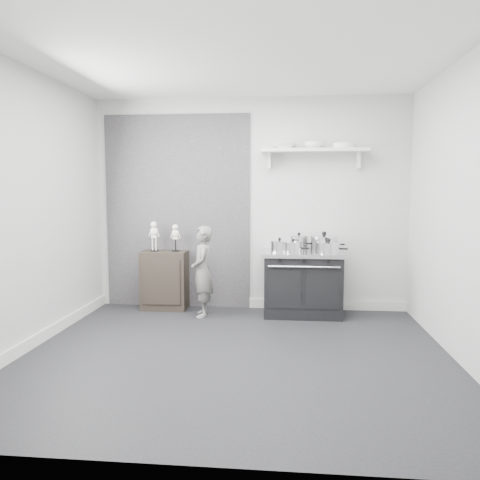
% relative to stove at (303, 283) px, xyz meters
% --- Properties ---
extents(ground, '(4.00, 4.00, 0.00)m').
position_rel_stove_xyz_m(ground, '(-0.68, -1.48, -0.40)').
color(ground, black).
rests_on(ground, ground).
extents(room_shell, '(4.02, 3.62, 2.71)m').
position_rel_stove_xyz_m(room_shell, '(-0.77, -1.33, 1.24)').
color(room_shell, '#BABAB7').
rests_on(room_shell, ground).
extents(wall_shelf, '(1.30, 0.26, 0.24)m').
position_rel_stove_xyz_m(wall_shelf, '(0.12, 0.20, 1.61)').
color(wall_shelf, silver).
rests_on(wall_shelf, room_shell).
extents(stove, '(0.98, 0.61, 0.79)m').
position_rel_stove_xyz_m(stove, '(0.00, 0.00, 0.00)').
color(stove, black).
rests_on(stove, ground).
extents(side_cabinet, '(0.58, 0.34, 0.75)m').
position_rel_stove_xyz_m(side_cabinet, '(-1.76, 0.13, -0.02)').
color(side_cabinet, black).
rests_on(side_cabinet, ground).
extents(child, '(0.33, 0.44, 1.10)m').
position_rel_stove_xyz_m(child, '(-1.21, -0.18, 0.16)').
color(child, slate).
rests_on(child, ground).
extents(pot_front_left, '(0.31, 0.22, 0.18)m').
position_rel_stove_xyz_m(pot_front_left, '(-0.29, -0.08, 0.46)').
color(pot_front_left, silver).
rests_on(pot_front_left, stove).
extents(pot_back_left, '(0.32, 0.23, 0.22)m').
position_rel_stove_xyz_m(pot_back_left, '(-0.05, 0.13, 0.48)').
color(pot_back_left, silver).
rests_on(pot_back_left, stove).
extents(pot_back_right, '(0.42, 0.33, 0.24)m').
position_rel_stove_xyz_m(pot_back_right, '(0.26, 0.08, 0.48)').
color(pot_back_right, silver).
rests_on(pot_back_right, stove).
extents(pot_front_right, '(0.36, 0.27, 0.18)m').
position_rel_stove_xyz_m(pot_front_right, '(0.29, -0.16, 0.46)').
color(pot_front_right, silver).
rests_on(pot_front_right, stove).
extents(pot_front_center, '(0.30, 0.21, 0.17)m').
position_rel_stove_xyz_m(pot_front_center, '(-0.13, -0.18, 0.46)').
color(pot_front_center, silver).
rests_on(pot_front_center, stove).
extents(skeleton_full, '(0.12, 0.08, 0.44)m').
position_rel_stove_xyz_m(skeleton_full, '(-1.89, 0.13, 0.58)').
color(skeleton_full, silver).
rests_on(skeleton_full, side_cabinet).
extents(skeleton_torso, '(0.11, 0.07, 0.40)m').
position_rel_stove_xyz_m(skeleton_torso, '(-1.61, 0.13, 0.56)').
color(skeleton_torso, silver).
rests_on(skeleton_torso, side_cabinet).
extents(bowl_large, '(0.29, 0.29, 0.07)m').
position_rel_stove_xyz_m(bowl_large, '(-0.24, 0.19, 1.68)').
color(bowl_large, white).
rests_on(bowl_large, wall_shelf).
extents(bowl_small, '(0.24, 0.24, 0.08)m').
position_rel_stove_xyz_m(bowl_small, '(0.11, 0.19, 1.68)').
color(bowl_small, white).
rests_on(bowl_small, wall_shelf).
extents(plate_stack, '(0.28, 0.28, 0.06)m').
position_rel_stove_xyz_m(plate_stack, '(0.48, 0.19, 1.67)').
color(plate_stack, silver).
rests_on(plate_stack, wall_shelf).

